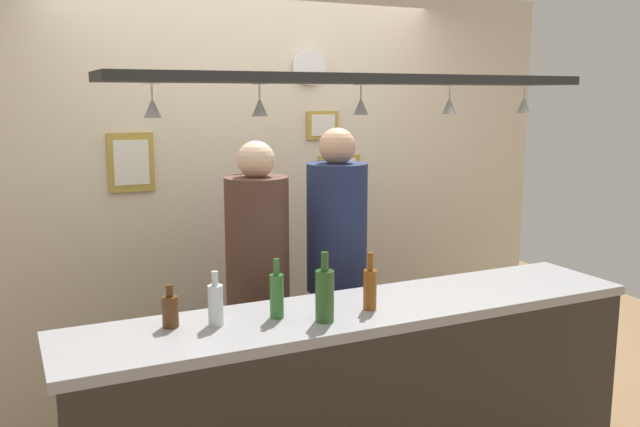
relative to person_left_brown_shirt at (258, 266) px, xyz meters
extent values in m
cube|color=beige|center=(0.23, 0.71, 0.28)|extent=(4.40, 0.06, 2.60)
cube|color=#99999E|center=(0.23, -0.74, -0.06)|extent=(2.70, 0.55, 0.04)
cube|color=black|center=(0.23, -0.69, 0.97)|extent=(2.20, 0.36, 0.04)
cylinder|color=silver|center=(-0.67, -0.70, 0.95)|extent=(0.06, 0.06, 0.00)
cylinder|color=silver|center=(-0.67, -0.70, 0.92)|extent=(0.01, 0.01, 0.06)
cone|color=silver|center=(-0.67, -0.70, 0.85)|extent=(0.07, 0.07, 0.08)
cylinder|color=silver|center=(-0.23, -0.68, 0.95)|extent=(0.06, 0.06, 0.00)
cylinder|color=silver|center=(-0.23, -0.68, 0.92)|extent=(0.01, 0.01, 0.06)
cone|color=silver|center=(-0.23, -0.68, 0.85)|extent=(0.07, 0.07, 0.08)
cylinder|color=silver|center=(0.24, -0.69, 0.95)|extent=(0.06, 0.06, 0.00)
cylinder|color=silver|center=(0.24, -0.69, 0.92)|extent=(0.01, 0.01, 0.06)
cone|color=silver|center=(0.24, -0.69, 0.85)|extent=(0.07, 0.07, 0.08)
cylinder|color=silver|center=(0.67, -0.74, 0.95)|extent=(0.06, 0.06, 0.00)
cylinder|color=silver|center=(0.67, -0.74, 0.92)|extent=(0.01, 0.01, 0.06)
cone|color=silver|center=(0.67, -0.74, 0.85)|extent=(0.07, 0.07, 0.08)
cylinder|color=silver|center=(1.12, -0.74, 0.95)|extent=(0.06, 0.06, 0.00)
cylinder|color=silver|center=(1.12, -0.74, 0.92)|extent=(0.01, 0.01, 0.06)
cone|color=silver|center=(1.12, -0.74, 0.85)|extent=(0.07, 0.07, 0.08)
cube|color=#2D334C|center=(0.00, 0.00, -0.62)|extent=(0.17, 0.18, 0.80)
cylinder|color=brown|center=(0.00, 0.00, 0.13)|extent=(0.34, 0.34, 0.70)
sphere|color=beige|center=(0.00, 0.00, 0.57)|extent=(0.20, 0.20, 0.20)
cube|color=#2D334C|center=(0.48, 0.00, -0.60)|extent=(0.17, 0.18, 0.83)
cylinder|color=navy|center=(0.48, 0.00, 0.17)|extent=(0.34, 0.34, 0.72)
sphere|color=tan|center=(0.48, 0.00, 0.62)|extent=(0.21, 0.21, 0.21)
cylinder|color=brown|center=(0.24, -0.79, 0.05)|extent=(0.06, 0.06, 0.18)
cylinder|color=brown|center=(0.24, -0.79, 0.18)|extent=(0.03, 0.03, 0.08)
cylinder|color=#2D5623|center=(-0.01, -0.85, 0.07)|extent=(0.08, 0.08, 0.22)
cylinder|color=#2D5623|center=(-0.01, -0.85, 0.22)|extent=(0.03, 0.03, 0.08)
cylinder|color=silver|center=(-0.44, -0.70, 0.04)|extent=(0.06, 0.06, 0.17)
cylinder|color=silver|center=(-0.44, -0.70, 0.16)|extent=(0.03, 0.03, 0.06)
cylinder|color=#336B2D|center=(-0.18, -0.72, 0.05)|extent=(0.06, 0.06, 0.19)
cylinder|color=#336B2D|center=(-0.18, -0.72, 0.18)|extent=(0.03, 0.03, 0.07)
cylinder|color=#512D14|center=(-0.62, -0.64, 0.02)|extent=(0.07, 0.07, 0.13)
cylinder|color=#512D14|center=(-0.62, -0.64, 0.11)|extent=(0.03, 0.03, 0.05)
cube|color=#B29338|center=(0.83, 0.66, 0.42)|extent=(0.30, 0.02, 0.18)
cube|color=white|center=(0.83, 0.65, 0.42)|extent=(0.23, 0.01, 0.14)
cube|color=#B29338|center=(0.70, 0.66, 0.71)|extent=(0.22, 0.02, 0.18)
cube|color=white|center=(0.70, 0.65, 0.71)|extent=(0.17, 0.01, 0.14)
cube|color=#B29338|center=(-0.52, 0.66, 0.52)|extent=(0.26, 0.02, 0.34)
cube|color=white|center=(-0.52, 0.65, 0.52)|extent=(0.20, 0.01, 0.26)
cylinder|color=white|center=(0.61, 0.66, 1.08)|extent=(0.22, 0.03, 0.22)
camera|label=1|loc=(-1.21, -3.31, 0.90)|focal=37.91mm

